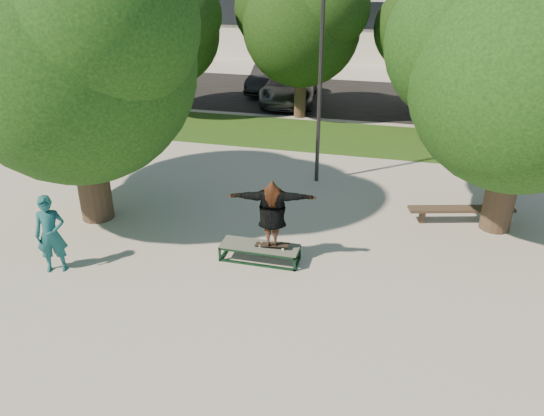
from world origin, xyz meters
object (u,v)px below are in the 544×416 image
(car_silver_a, at_px, (152,84))
(car_dark, at_px, (270,77))
(car_silver_b, at_px, (451,100))
(tree_left, at_px, (71,46))
(tree_right, at_px, (522,66))
(grind_box, at_px, (260,253))
(car_grey, at_px, (290,87))
(bystander, at_px, (51,234))
(bench, at_px, (461,210))
(lamppost, at_px, (320,79))

(car_silver_a, relative_size, car_dark, 0.89)
(car_dark, distance_m, car_silver_b, 9.18)
(car_silver_a, bearing_deg, tree_left, -71.47)
(tree_right, distance_m, grind_box, 7.31)
(car_grey, bearing_deg, car_silver_b, -14.12)
(tree_left, xyz_separation_m, bystander, (0.61, -2.67, -3.53))
(tree_left, distance_m, car_dark, 15.70)
(tree_left, height_order, bystander, tree_left)
(bystander, distance_m, bench, 10.02)
(tree_right, xyz_separation_m, car_silver_b, (-0.64, 10.49, -3.34))
(tree_left, relative_size, car_dark, 1.62)
(tree_right, relative_size, lamppost, 1.07)
(bystander, relative_size, car_silver_a, 0.46)
(grind_box, xyz_separation_m, bystander, (-4.26, -1.54, 0.70))
(bench, bearing_deg, bystander, -167.31)
(car_grey, height_order, car_silver_b, car_silver_b)
(bench, distance_m, car_silver_a, 17.33)
(tree_left, xyz_separation_m, car_silver_a, (-4.41, 12.42, -3.76))
(tree_left, distance_m, lamppost, 6.70)
(tree_left, relative_size, car_silver_b, 1.37)
(bystander, xyz_separation_m, car_dark, (0.21, 17.90, -0.17))
(car_silver_a, bearing_deg, bystander, -72.61)
(grind_box, bearing_deg, car_grey, 100.12)
(lamppost, relative_size, bystander, 3.43)
(tree_right, xyz_separation_m, lamppost, (-4.92, 1.92, -0.94))
(grind_box, distance_m, car_silver_a, 16.44)
(lamppost, relative_size, car_grey, 1.17)
(lamppost, height_order, grind_box, lamppost)
(car_grey, bearing_deg, tree_left, -106.98)
(lamppost, bearing_deg, car_silver_b, 63.46)
(lamppost, height_order, bench, lamppost)
(lamppost, distance_m, grind_box, 5.86)
(lamppost, xyz_separation_m, car_grey, (-3.00, 9.45, -2.42))
(car_silver_a, relative_size, car_silver_b, 0.75)
(lamppost, bearing_deg, bench, -24.28)
(bench, relative_size, car_grey, 0.52)
(bystander, bearing_deg, grind_box, -4.58)
(tree_left, height_order, tree_right, tree_left)
(lamppost, height_order, car_silver_b, lamppost)
(car_dark, relative_size, car_grey, 0.84)
(bystander, distance_m, car_grey, 16.11)
(lamppost, bearing_deg, grind_box, -94.71)
(tree_right, relative_size, car_grey, 1.25)
(bench, bearing_deg, lamppost, 140.42)
(lamppost, xyz_separation_m, bench, (4.16, -1.88, -2.80))
(tree_left, xyz_separation_m, lamppost, (5.29, 3.91, -1.27))
(grind_box, bearing_deg, tree_left, 166.96)
(bystander, bearing_deg, lamppost, 30.16)
(grind_box, height_order, bench, bench)
(lamppost, distance_m, bench, 5.35)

